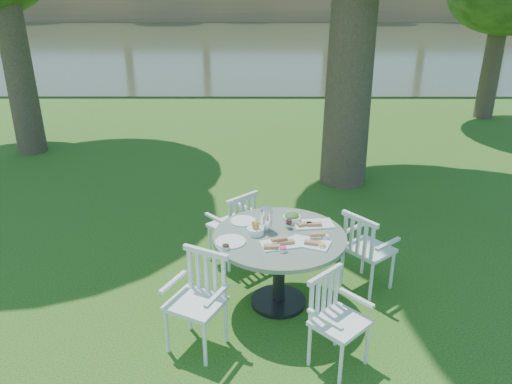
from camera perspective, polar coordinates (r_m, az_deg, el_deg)
ground at (r=5.84m, az=-0.01°, el=-8.48°), size 140.00×140.00×0.00m
table at (r=4.92m, az=2.69°, el=-6.65°), size 1.29×1.29×0.78m
chair_ne at (r=5.30m, az=12.23°, el=-6.09°), size 0.61×0.61×0.88m
chair_nw at (r=5.67m, az=-2.24°, el=-3.54°), size 0.61×0.61×0.88m
chair_sw at (r=4.49m, az=-6.34°, el=-11.31°), size 0.59×0.58×0.89m
chair_se at (r=4.33m, az=8.74°, el=-13.46°), size 0.58×0.58×0.83m
tableware at (r=4.87m, az=2.22°, el=-4.12°), size 1.17×0.78×0.23m
river at (r=28.15m, az=0.13°, el=16.68°), size 100.00×28.00×0.12m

